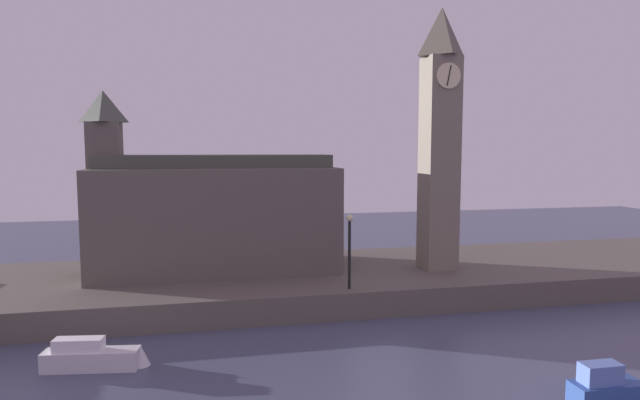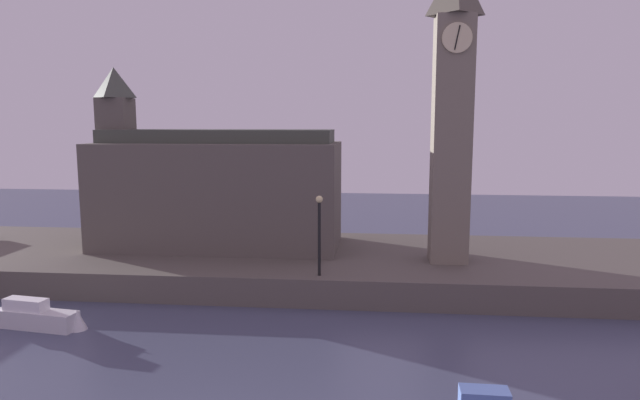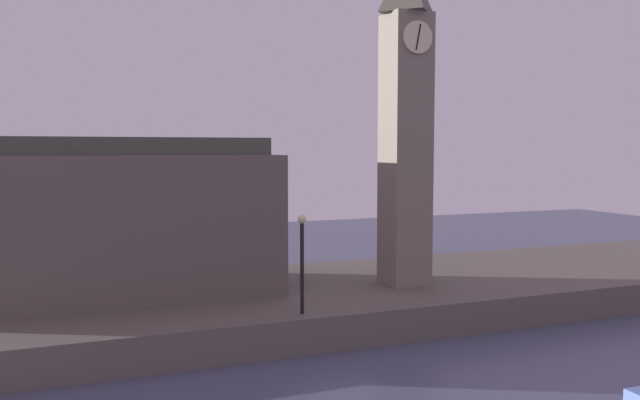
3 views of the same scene
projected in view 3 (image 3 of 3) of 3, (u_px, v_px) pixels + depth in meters
The scene contains 4 objects.
far_embankment at pixel (215, 309), 30.82m from camera, with size 70.00×12.00×1.50m, color #5B544C.
clock_tower at pixel (406, 115), 32.37m from camera, with size 2.24×2.29×16.38m.
parliament_hall at pixel (103, 218), 29.87m from camera, with size 15.03×6.41×11.13m.
streetlamp at pixel (302, 253), 26.79m from camera, with size 0.36×0.36×4.11m.
Camera 3 is at (-6.76, -9.97, 8.28)m, focal length 36.80 mm.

